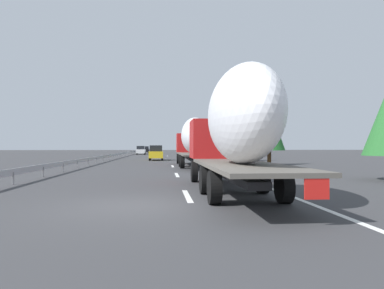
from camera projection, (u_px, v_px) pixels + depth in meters
The scene contains 20 objects.
ground_plane at pixel (156, 159), 50.33m from camera, with size 260.00×260.00×0.00m, color #38383A.
lane_stripe_0 at pixel (187, 196), 12.61m from camera, with size 3.20×0.20×0.01m, color white.
lane_stripe_1 at pixel (177, 175), 21.85m from camera, with size 3.20×0.20×0.01m, color white.
lane_stripe_2 at pixel (173, 166), 31.49m from camera, with size 3.20×0.20×0.01m, color white.
lane_stripe_3 at pixel (170, 160), 44.71m from camera, with size 3.20×0.20×0.01m, color white.
lane_stripe_4 at pixel (170, 160), 45.05m from camera, with size 3.20×0.20×0.01m, color white.
lane_stripe_5 at pixel (167, 156), 65.71m from camera, with size 3.20×0.20×0.01m, color white.
edge_line_right at pixel (192, 158), 55.77m from camera, with size 110.00×0.20×0.01m, color white.
truck_lead at pixel (193, 139), 31.06m from camera, with size 14.13×2.55×4.23m.
truck_trailing at pixel (235, 127), 13.05m from camera, with size 12.51×2.55×4.50m.
car_black_suv at pixel (146, 150), 94.01m from camera, with size 4.55×1.75×1.83m.
car_white_van at pixel (141, 150), 77.20m from camera, with size 4.75×1.90×1.90m.
car_yellow_coupe at pixel (156, 153), 45.35m from camera, with size 4.41×1.80×1.93m.
road_sign at pixel (204, 145), 48.93m from camera, with size 0.10×0.90×2.90m.
tree_0 at pixel (204, 139), 96.38m from camera, with size 3.52×3.52×5.71m.
tree_2 at pixel (203, 137), 84.80m from camera, with size 3.05×3.05×6.51m.
tree_3 at pixel (210, 135), 70.05m from camera, with size 3.66×3.66×6.76m.
tree_4 at pixel (242, 129), 43.40m from camera, with size 3.05×3.05×6.23m.
tree_5 at pixel (269, 128), 33.97m from camera, with size 3.05×3.05×5.86m.
guardrail_median at pixel (117, 154), 52.82m from camera, with size 94.00×0.10×0.76m.
Camera 1 is at (-10.59, -0.92, 1.78)m, focal length 32.78 mm.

